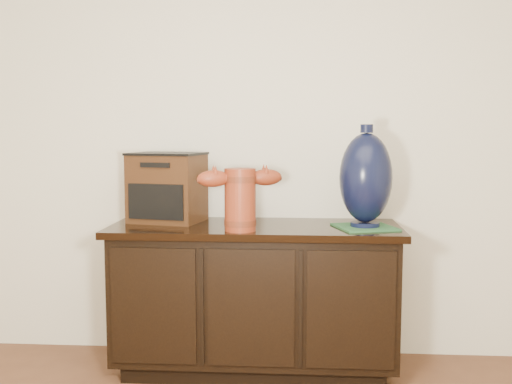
# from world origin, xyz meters

# --- Properties ---
(room) EXTENTS (5.00, 5.00, 5.00)m
(room) POSITION_xyz_m (0.00, 0.00, 1.30)
(room) COLOR #57321E
(room) RESTS_ON ground
(sideboard) EXTENTS (1.46, 0.56, 0.75)m
(sideboard) POSITION_xyz_m (0.00, 2.23, 0.39)
(sideboard) COLOR black
(sideboard) RESTS_ON ground
(terracotta_vessel) EXTENTS (0.42, 0.22, 0.30)m
(terracotta_vessel) POSITION_xyz_m (-0.06, 2.06, 0.92)
(terracotta_vessel) COLOR maroon
(terracotta_vessel) RESTS_ON sideboard
(tv_radio) EXTENTS (0.41, 0.36, 0.36)m
(tv_radio) POSITION_xyz_m (-0.47, 2.32, 0.94)
(tv_radio) COLOR #3B200E
(tv_radio) RESTS_ON sideboard
(green_mat) EXTENTS (0.33, 0.33, 0.01)m
(green_mat) POSITION_xyz_m (0.55, 2.18, 0.76)
(green_mat) COLOR #295C31
(green_mat) RESTS_ON sideboard
(lamp_base) EXTENTS (0.32, 0.32, 0.50)m
(lamp_base) POSITION_xyz_m (0.55, 2.18, 1.00)
(lamp_base) COLOR black
(lamp_base) RESTS_ON green_mat
(spray_can) EXTENTS (0.07, 0.07, 0.20)m
(spray_can) POSITION_xyz_m (-0.06, 2.32, 0.85)
(spray_can) COLOR maroon
(spray_can) RESTS_ON sideboard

